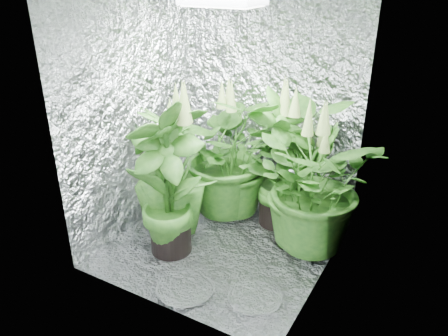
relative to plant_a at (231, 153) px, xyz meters
name	(u,v)px	position (x,y,z in m)	size (l,w,h in m)	color
ground	(223,244)	(0.19, -0.47, -0.57)	(1.60, 1.60, 0.00)	silver
walls	(223,125)	(0.19, -0.47, 0.43)	(1.62, 1.62, 2.00)	silver
plant_a	(231,153)	(0.00, 0.00, 0.00)	(1.27, 1.27, 1.20)	black
plant_b	(280,162)	(0.43, 0.04, 0.00)	(0.77, 0.77, 1.23)	black
plant_c	(311,178)	(0.67, 0.15, -0.14)	(0.56, 0.56, 0.96)	black
plant_d	(171,174)	(-0.26, -0.50, -0.05)	(0.81, 0.81, 1.13)	black
plant_e	(308,183)	(0.76, -0.20, -0.01)	(1.15, 1.15, 1.17)	black
plant_f	(168,179)	(-0.12, -0.74, 0.04)	(0.83, 0.83, 1.32)	black
circulation_fan	(323,216)	(0.81, 0.11, -0.43)	(0.14, 0.29, 0.33)	black
plant_label	(174,221)	(-0.05, -0.77, -0.27)	(0.06, 0.01, 0.09)	white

